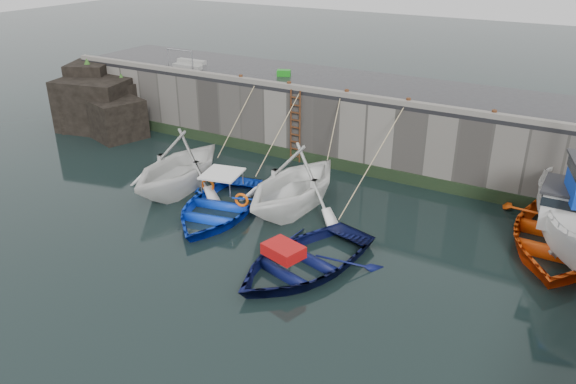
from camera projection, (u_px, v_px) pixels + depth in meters
The scene contains 23 objects.
ground at pixel (187, 284), 16.18m from camera, with size 120.00×120.00×0.00m, color black.
quay_back at pixel (362, 120), 25.38m from camera, with size 30.00×5.00×3.00m, color slate.
road_back at pixel (364, 86), 24.72m from camera, with size 30.00×5.00×0.16m, color black.
kerb_back at pixel (341, 94), 22.80m from camera, with size 30.00×0.30×0.20m, color slate.
algae_back at pixel (336, 164), 23.91m from camera, with size 30.00×0.08×0.50m, color black.
rock_outcrop at pixel (102, 104), 28.68m from camera, with size 5.85×4.24×3.41m.
ladder at pixel (295, 127), 24.22m from camera, with size 0.51×0.08×3.20m.
boat_near_white at pixel (180, 190), 22.11m from camera, with size 4.41×5.11×2.69m, color silver.
boat_near_white_rope at pixel (235, 159), 25.07m from camera, with size 0.04×3.61×3.10m, color tan, non-canonical shape.
boat_near_blue at pixel (218, 213), 20.28m from camera, with size 3.65×5.11×1.06m, color #0D38CB.
boat_near_blue_rope at pixel (278, 174), 23.58m from camera, with size 0.04×4.28×3.10m, color tan, non-canonical shape.
boat_near_blacktrim at pixel (294, 209), 20.58m from camera, with size 4.48×5.19×2.73m, color white.
boat_near_blacktrim_rope at pixel (334, 177), 23.23m from camera, with size 0.04×3.13×3.10m, color tan, non-canonical shape.
boat_near_navy at pixel (303, 268), 16.95m from camera, with size 3.65×5.11×1.06m, color #090F3C.
boat_near_navy_rope at pixel (367, 204), 20.92m from camera, with size 0.04×5.71×3.10m, color tan, non-canonical shape.
boat_far_orange at pixel (562, 233), 17.98m from camera, with size 4.81×6.68×4.37m.
fish_crate at pixel (284, 73), 26.02m from camera, with size 0.62×0.37×0.28m, color #178017.
railing at pixel (189, 64), 27.58m from camera, with size 1.60×1.05×1.00m.
bollard_a at pixel (241, 78), 25.12m from camera, with size 0.18×0.18×0.28m, color #3F1E0F.
bollard_b at pixel (289, 85), 23.99m from camera, with size 0.18×0.18×0.28m, color #3F1E0F.
bollard_c at pixel (347, 93), 22.77m from camera, with size 0.18×0.18×0.28m, color #3F1E0F.
bollard_d at pixel (408, 102), 21.59m from camera, with size 0.18×0.18×0.28m, color #3F1E0F.
bollard_e at pixel (494, 114), 20.14m from camera, with size 0.18×0.18×0.28m, color #3F1E0F.
Camera 1 is at (9.30, -10.31, 9.19)m, focal length 35.00 mm.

